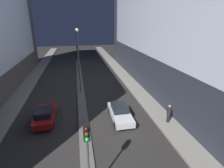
% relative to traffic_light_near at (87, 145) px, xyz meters
% --- Properties ---
extents(median_strip, '(0.97, 37.26, 0.11)m').
position_rel_traffic_light_near_xyz_m(median_strip, '(0.00, 16.37, -3.38)').
color(median_strip, '#66605B').
rests_on(median_strip, ground).
extents(traffic_light_near, '(0.32, 0.42, 4.52)m').
position_rel_traffic_light_near_xyz_m(traffic_light_near, '(0.00, 0.00, 0.00)').
color(traffic_light_near, '#4C4C51').
rests_on(traffic_light_near, median_strip).
extents(traffic_light_mid, '(0.32, 0.42, 4.52)m').
position_rel_traffic_light_near_xyz_m(traffic_light_mid, '(0.00, 28.53, 0.00)').
color(traffic_light_mid, '#4C4C51').
rests_on(traffic_light_mid, median_strip).
extents(street_lamp, '(0.47, 0.47, 8.26)m').
position_rel_traffic_light_near_xyz_m(street_lamp, '(0.00, 15.42, 2.00)').
color(street_lamp, '#4C4C51').
rests_on(street_lamp, median_strip).
extents(car_left_lane, '(1.71, 4.10, 1.48)m').
position_rel_traffic_light_near_xyz_m(car_left_lane, '(-3.59, 8.37, -2.68)').
color(car_left_lane, maroon).
rests_on(car_left_lane, ground).
extents(car_right_lane, '(1.73, 4.41, 1.44)m').
position_rel_traffic_light_near_xyz_m(car_right_lane, '(3.59, 7.51, -2.70)').
color(car_right_lane, silver).
rests_on(car_right_lane, ground).
extents(pedestrian_on_right_sidewalk, '(0.40, 0.40, 1.78)m').
position_rel_traffic_light_near_xyz_m(pedestrian_on_right_sidewalk, '(7.86, 5.82, -2.32)').
color(pedestrian_on_right_sidewalk, black).
rests_on(pedestrian_on_right_sidewalk, sidewalk_right).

